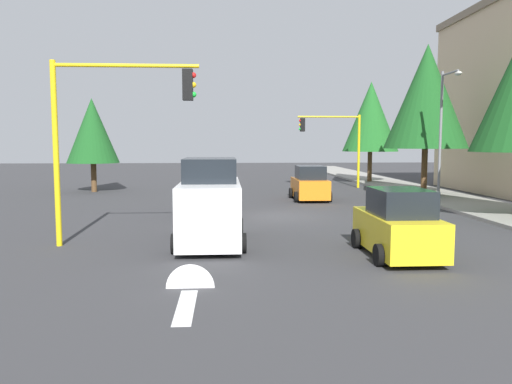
# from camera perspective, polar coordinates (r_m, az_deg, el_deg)

# --- Properties ---
(ground_plane) EXTENTS (120.00, 120.00, 0.00)m
(ground_plane) POSITION_cam_1_polar(r_m,az_deg,el_deg) (22.50, 2.15, -2.77)
(ground_plane) COLOR #353538
(sidewalk_kerb) EXTENTS (80.00, 4.00, 0.15)m
(sidewalk_kerb) POSITION_cam_1_polar(r_m,az_deg,el_deg) (30.14, 21.46, -0.88)
(sidewalk_kerb) COLOR gray
(sidewalk_kerb) RESTS_ON ground
(lane_arrow_near) EXTENTS (2.40, 1.10, 1.10)m
(lane_arrow_near) POSITION_cam_1_polar(r_m,az_deg,el_deg) (11.15, -7.65, -11.49)
(lane_arrow_near) COLOR silver
(lane_arrow_near) RESTS_ON ground
(traffic_signal_near_right) EXTENTS (0.36, 4.59, 5.82)m
(traffic_signal_near_right) POSITION_cam_1_polar(r_m,az_deg,el_deg) (16.55, -15.96, 8.28)
(traffic_signal_near_right) COLOR yellow
(traffic_signal_near_right) RESTS_ON ground
(traffic_signal_far_left) EXTENTS (0.36, 4.59, 5.29)m
(traffic_signal_far_left) POSITION_cam_1_polar(r_m,az_deg,el_deg) (36.99, 8.79, 6.29)
(traffic_signal_far_left) COLOR yellow
(traffic_signal_far_left) RESTS_ON ground
(street_lamp_curbside) EXTENTS (2.15, 0.28, 7.00)m
(street_lamp_curbside) POSITION_cam_1_polar(r_m,az_deg,el_deg) (28.18, 20.55, 7.43)
(street_lamp_curbside) COLOR slate
(street_lamp_curbside) RESTS_ON ground
(tree_roadside_mid) EXTENTS (5.01, 5.01, 9.20)m
(tree_roadside_mid) POSITION_cam_1_polar(r_m,az_deg,el_deg) (32.64, 18.78, 10.19)
(tree_roadside_mid) COLOR brown
(tree_roadside_mid) RESTS_ON ground
(tree_roadside_far) EXTENTS (4.45, 4.45, 8.15)m
(tree_roadside_far) POSITION_cam_1_polar(r_m,az_deg,el_deg) (41.87, 12.88, 8.31)
(tree_roadside_far) COLOR brown
(tree_roadside_far) RESTS_ON ground
(tree_opposite_side) EXTENTS (3.42, 3.42, 6.21)m
(tree_opposite_side) POSITION_cam_1_polar(r_m,az_deg,el_deg) (35.28, -18.06, 6.61)
(tree_opposite_side) COLOR brown
(tree_opposite_side) RESTS_ON ground
(delivery_van_white) EXTENTS (4.80, 2.22, 2.77)m
(delivery_van_white) POSITION_cam_1_polar(r_m,az_deg,el_deg) (16.39, -5.22, -1.40)
(delivery_van_white) COLOR white
(delivery_van_white) RESTS_ON ground
(car_yellow) EXTENTS (3.77, 1.97, 1.98)m
(car_yellow) POSITION_cam_1_polar(r_m,az_deg,el_deg) (15.06, 15.81, -3.70)
(car_yellow) COLOR yellow
(car_yellow) RESTS_ON ground
(car_silver) EXTENTS (4.15, 1.97, 1.98)m
(car_silver) POSITION_cam_1_polar(r_m,az_deg,el_deg) (23.14, -5.06, -0.31)
(car_silver) COLOR #B2B5BA
(car_silver) RESTS_ON ground
(car_orange) EXTENTS (3.64, 2.05, 1.98)m
(car_orange) POSITION_cam_1_polar(r_m,az_deg,el_deg) (28.89, 6.12, 0.85)
(car_orange) COLOR orange
(car_orange) RESTS_ON ground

